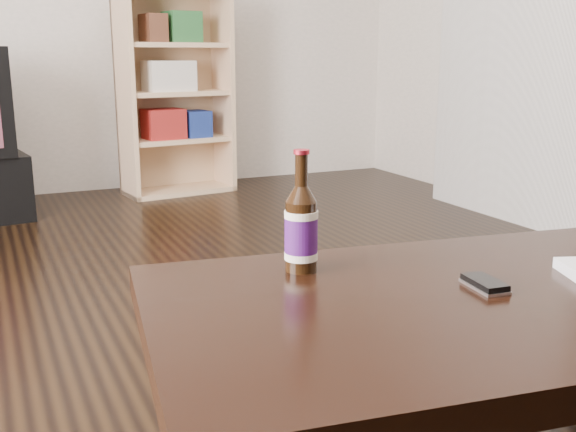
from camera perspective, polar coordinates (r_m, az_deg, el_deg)
name	(u,v)px	position (r m, az deg, el deg)	size (l,w,h in m)	color
floor	(179,388)	(1.97, -9.25, -14.20)	(5.00, 6.00, 0.01)	black
bookshelf	(173,89)	(4.56, -9.74, 10.56)	(0.75, 0.41, 1.32)	tan
coffee_table	(474,323)	(1.36, 15.47, -8.75)	(1.33, 0.89, 0.47)	black
beer_bottle	(301,229)	(1.39, 1.12, -1.11)	(0.08, 0.08, 0.25)	black
phone	(485,284)	(1.37, 16.32, -5.55)	(0.06, 0.11, 0.02)	silver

